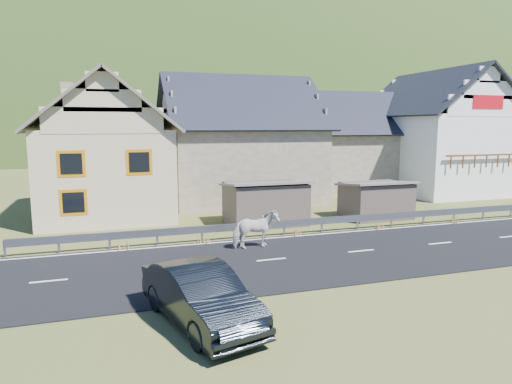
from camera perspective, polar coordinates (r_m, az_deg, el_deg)
name	(u,v)px	position (r m, az deg, el deg)	size (l,w,h in m)	color
ground	(361,252)	(19.73, 12.99, -7.30)	(160.00, 160.00, 0.00)	#465021
road	(361,251)	(19.73, 12.99, -7.25)	(60.00, 7.00, 0.04)	black
lane_markings	(361,251)	(19.72, 13.00, -7.18)	(60.00, 6.60, 0.01)	silver
guardrail	(322,221)	(22.73, 8.26, -3.63)	(28.10, 0.09, 0.75)	#93969B
shed_left	(265,203)	(24.42, 1.13, -1.42)	(4.30, 3.30, 2.40)	brown
shed_right	(376,200)	(26.83, 14.72, -1.03)	(3.80, 2.90, 2.20)	brown
house_cream	(105,140)	(28.23, -18.34, 6.13)	(7.80, 9.80, 8.30)	beige
house_stone_a	(239,134)	(32.48, -2.14, 7.28)	(10.80, 9.80, 8.90)	tan
house_stone_b	(350,138)	(38.25, 11.67, 6.69)	(9.80, 8.80, 8.10)	tan
house_white	(436,127)	(39.17, 21.63, 7.52)	(8.80, 10.80, 9.70)	white
mountain	(146,185)	(198.40, -13.61, 0.85)	(440.00, 280.00, 260.00)	#203A14
horse	(255,229)	(19.47, -0.07, -4.70)	(1.93, 0.88, 1.63)	silver
car	(200,295)	(12.52, -6.96, -12.69)	(1.65, 4.72, 1.55)	black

